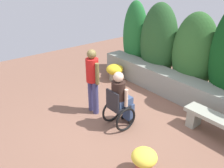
% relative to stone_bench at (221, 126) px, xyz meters
% --- Properties ---
extents(ground_plane, '(12.49, 12.49, 0.00)m').
position_rel_stone_bench_xyz_m(ground_plane, '(-1.62, -1.26, -0.32)').
color(ground_plane, brown).
extents(stone_retaining_wall, '(5.74, 0.58, 0.65)m').
position_rel_stone_bench_xyz_m(stone_retaining_wall, '(-1.62, 0.79, 0.01)').
color(stone_retaining_wall, gray).
rests_on(stone_retaining_wall, ground).
extents(hedge_backdrop, '(6.02, 1.03, 2.83)m').
position_rel_stone_bench_xyz_m(hedge_backdrop, '(-1.30, 1.36, 0.98)').
color(hedge_backdrop, '#226C2E').
rests_on(hedge_backdrop, ground).
extents(stone_bench, '(1.58, 0.39, 0.48)m').
position_rel_stone_bench_xyz_m(stone_bench, '(0.00, 0.00, 0.00)').
color(stone_bench, '#9A9D8C').
rests_on(stone_bench, ground).
extents(person_in_wheelchair, '(0.53, 0.66, 1.33)m').
position_rel_stone_bench_xyz_m(person_in_wheelchair, '(-1.68, -1.31, 0.30)').
color(person_in_wheelchair, black).
rests_on(person_in_wheelchair, ground).
extents(person_standing_companion, '(0.49, 0.30, 1.63)m').
position_rel_stone_bench_xyz_m(person_standing_companion, '(-2.54, -1.44, 0.62)').
color(person_standing_companion, '#403E6E').
rests_on(person_standing_companion, ground).
extents(flower_pot_purple_near, '(0.55, 0.55, 0.53)m').
position_rel_stone_bench_xyz_m(flower_pot_purple_near, '(-3.69, 0.20, -0.01)').
color(flower_pot_purple_near, gray).
rests_on(flower_pot_purple_near, ground).
extents(flower_pot_terracotta_by_wall, '(0.45, 0.45, 0.49)m').
position_rel_stone_bench_xyz_m(flower_pot_terracotta_by_wall, '(-0.32, -1.92, -0.02)').
color(flower_pot_terracotta_by_wall, '#9F4B3B').
rests_on(flower_pot_terracotta_by_wall, ground).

